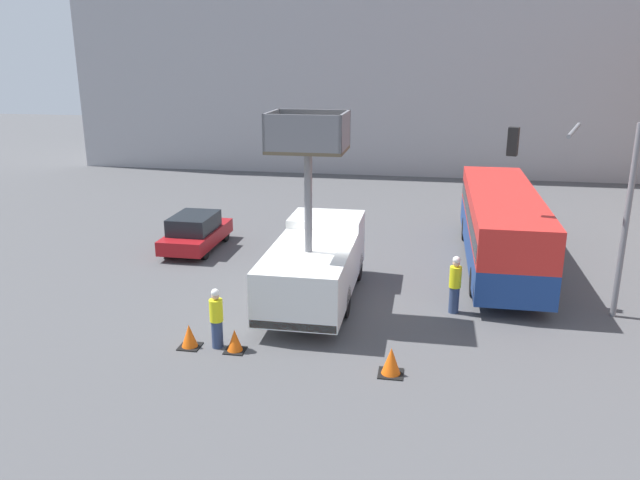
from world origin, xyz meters
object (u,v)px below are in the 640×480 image
(city_bus, at_px, (501,223))
(traffic_cone_near_truck, at_px, (391,362))
(parked_car_curbside, at_px, (196,232))
(road_worker_near_truck, at_px, (217,318))
(traffic_cone_far_side, at_px, (189,337))
(traffic_cone_mid_road, at_px, (235,341))
(utility_truck, at_px, (315,260))
(traffic_light_pole, at_px, (585,185))
(road_worker_directing, at_px, (455,284))

(city_bus, xyz_separation_m, traffic_cone_near_truck, (-3.55, -9.48, -1.39))
(city_bus, height_order, parked_car_curbside, city_bus)
(road_worker_near_truck, bearing_deg, parked_car_curbside, -45.63)
(parked_car_curbside, bearing_deg, road_worker_near_truck, -65.53)
(traffic_cone_near_truck, bearing_deg, traffic_cone_far_side, 174.32)
(road_worker_near_truck, distance_m, traffic_cone_mid_road, 0.81)
(utility_truck, distance_m, traffic_cone_far_side, 5.08)
(traffic_light_pole, xyz_separation_m, traffic_cone_near_truck, (-5.46, -5.36, -3.78))
(road_worker_directing, bearing_deg, traffic_cone_mid_road, 147.14)
(city_bus, bearing_deg, road_worker_near_truck, 117.07)
(traffic_light_pole, bearing_deg, traffic_cone_mid_road, -153.97)
(road_worker_directing, height_order, parked_car_curbside, road_worker_directing)
(city_bus, relative_size, traffic_cone_far_side, 16.16)
(road_worker_directing, relative_size, traffic_cone_far_side, 2.77)
(road_worker_near_truck, height_order, parked_car_curbside, road_worker_near_truck)
(traffic_cone_mid_road, distance_m, traffic_cone_far_side, 1.34)
(road_worker_near_truck, bearing_deg, traffic_light_pole, -135.98)
(utility_truck, relative_size, traffic_light_pole, 1.12)
(traffic_cone_mid_road, bearing_deg, traffic_light_pole, 26.03)
(road_worker_directing, relative_size, traffic_cone_mid_road, 2.92)
(road_worker_directing, distance_m, traffic_cone_far_side, 8.41)
(road_worker_near_truck, distance_m, traffic_cone_far_side, 0.97)
(utility_truck, relative_size, parked_car_curbside, 1.62)
(traffic_light_pole, bearing_deg, traffic_cone_near_truck, -135.49)
(utility_truck, bearing_deg, traffic_cone_near_truck, -58.14)
(traffic_cone_far_side, bearing_deg, city_bus, 43.83)
(utility_truck, xyz_separation_m, traffic_cone_mid_road, (-1.53, -4.05, -1.16))
(traffic_cone_near_truck, height_order, parked_car_curbside, parked_car_curbside)
(road_worker_near_truck, relative_size, traffic_cone_mid_road, 2.72)
(traffic_cone_near_truck, relative_size, traffic_cone_mid_road, 1.15)
(road_worker_near_truck, bearing_deg, traffic_cone_far_side, 29.66)
(utility_truck, relative_size, traffic_cone_near_truck, 9.11)
(city_bus, distance_m, parked_car_curbside, 12.49)
(utility_truck, bearing_deg, road_worker_directing, -2.15)
(traffic_cone_near_truck, bearing_deg, road_worker_directing, 68.95)
(road_worker_directing, bearing_deg, parked_car_curbside, 89.60)
(road_worker_near_truck, bearing_deg, utility_truck, -98.34)
(traffic_light_pole, relative_size, road_worker_near_truck, 3.44)
(traffic_light_pole, bearing_deg, city_bus, 114.93)
(city_bus, bearing_deg, traffic_cone_mid_road, 119.49)
(city_bus, relative_size, road_worker_directing, 5.84)
(traffic_light_pole, bearing_deg, road_worker_near_truck, -155.88)
(city_bus, xyz_separation_m, traffic_light_pole, (1.91, -4.11, 2.38))
(road_worker_near_truck, distance_m, traffic_cone_near_truck, 5.03)
(traffic_cone_near_truck, relative_size, traffic_cone_far_side, 1.09)
(traffic_cone_mid_road, bearing_deg, parked_car_curbside, 117.04)
(road_worker_near_truck, xyz_separation_m, parked_car_curbside, (-3.96, 8.70, -0.11))
(traffic_light_pole, distance_m, road_worker_directing, 5.00)
(traffic_light_pole, xyz_separation_m, traffic_cone_mid_road, (-9.85, -4.81, -3.83))
(road_worker_directing, xyz_separation_m, parked_car_curbside, (-10.62, 4.98, -0.18))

